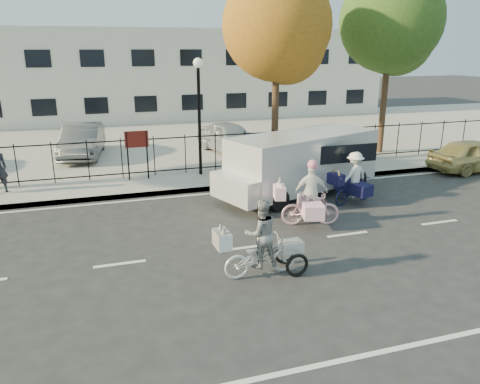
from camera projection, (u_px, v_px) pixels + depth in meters
name	position (u px, v px, depth m)	size (l,w,h in m)	color
ground	(242.00, 248.00, 11.78)	(120.00, 120.00, 0.00)	#333334
road_markings	(242.00, 248.00, 11.78)	(60.00, 9.52, 0.01)	silver
curb	(198.00, 190.00, 16.36)	(60.00, 0.10, 0.15)	#A8A399
sidewalk	(192.00, 182.00, 17.31)	(60.00, 2.20, 0.15)	#A8A399
parking_lot	(158.00, 139.00, 25.42)	(60.00, 15.60, 0.15)	#A8A399
iron_fence	(185.00, 154.00, 18.07)	(58.00, 0.06, 1.50)	black
building	(136.00, 74.00, 33.65)	(34.00, 10.00, 6.00)	silver
lamppost	(199.00, 96.00, 17.19)	(0.36, 0.36, 4.33)	black
street_sign	(137.00, 146.00, 17.02)	(0.85, 0.06, 1.80)	black
zebra_trike	(261.00, 247.00, 10.21)	(2.05, 0.78, 1.76)	white
unicorn_bike	(310.00, 201.00, 13.11)	(1.94, 1.39, 1.91)	beige
bull_bike	(353.00, 183.00, 15.02)	(1.87, 1.32, 1.68)	#111639
white_van	(300.00, 161.00, 15.84)	(6.34, 3.70, 2.08)	silver
gold_sedan	(475.00, 155.00, 18.95)	(1.56, 3.88, 1.32)	tan
lot_car_c	(82.00, 141.00, 20.78)	(1.53, 4.38, 1.44)	#4E5256
lot_car_d	(230.00, 138.00, 21.58)	(1.65, 4.10, 1.40)	#AFB2B7
tree_mid	(280.00, 32.00, 17.98)	(4.22, 4.22, 7.74)	#442D1D
tree_east	(393.00, 26.00, 20.33)	(4.46, 4.46, 8.18)	#442D1D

